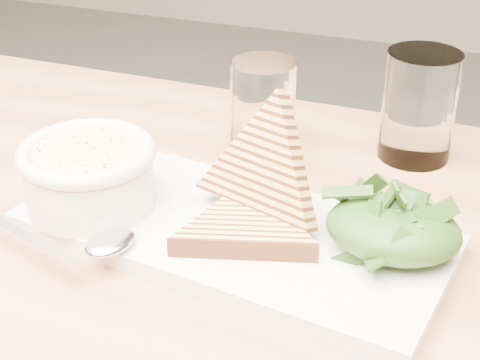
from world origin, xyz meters
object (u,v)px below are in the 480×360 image
(glass_near, at_px, (263,110))
(glass_far, at_px, (419,106))
(soup_bowl, at_px, (90,182))
(platter, at_px, (232,233))
(table_top, at_px, (121,275))

(glass_near, xyz_separation_m, glass_far, (0.15, 0.05, 0.01))
(soup_bowl, distance_m, glass_near, 0.20)
(glass_far, bearing_deg, glass_near, -161.47)
(soup_bowl, xyz_separation_m, glass_near, (0.10, 0.17, 0.01))
(platter, xyz_separation_m, glass_near, (-0.03, 0.16, 0.04))
(glass_near, bearing_deg, soup_bowl, -120.35)
(soup_bowl, relative_size, glass_far, 1.00)
(platter, distance_m, glass_near, 0.17)
(table_top, xyz_separation_m, glass_far, (0.20, 0.27, 0.08))
(table_top, xyz_separation_m, soup_bowl, (-0.05, 0.04, 0.06))
(table_top, relative_size, glass_far, 9.68)
(soup_bowl, distance_m, glass_far, 0.34)
(platter, distance_m, soup_bowl, 0.13)
(table_top, height_order, platter, platter)
(table_top, bearing_deg, soup_bowl, 138.82)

